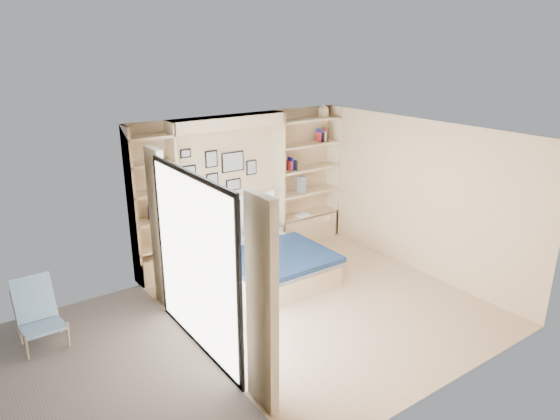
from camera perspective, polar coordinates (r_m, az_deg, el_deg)
ground at (r=7.47m, az=4.73°, el=-10.40°), size 4.50×4.50×0.00m
room_shell at (r=7.97m, az=-4.22°, el=-0.02°), size 4.50×4.50×4.50m
bed at (r=8.08m, az=-1.60°, el=-5.87°), size 1.63×2.08×1.07m
photo_gallery at (r=8.38m, az=-7.20°, el=4.58°), size 1.48×0.02×0.82m
reading_lamps at (r=8.40m, az=-5.42°, el=1.10°), size 1.92×0.12×0.15m
shelf_decor at (r=9.03m, az=1.90°, el=6.43°), size 3.52×0.23×2.03m
deck at (r=6.18m, az=-23.54°, el=-19.01°), size 3.20×4.00×0.05m
deck_chair at (r=7.05m, az=-25.87°, el=-10.62°), size 0.50×0.83×0.83m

